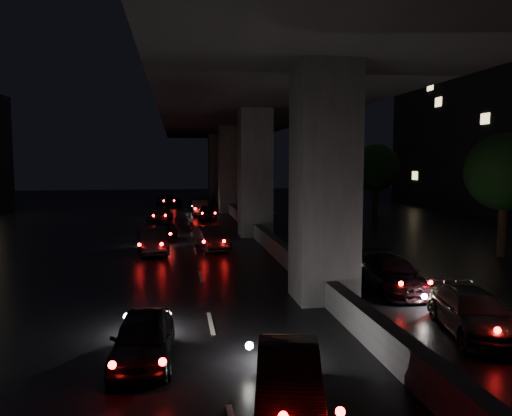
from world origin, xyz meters
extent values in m
plane|color=black|center=(0.00, 0.00, 0.00)|extent=(120.00, 120.00, 0.00)
cube|color=#363538|center=(0.00, -10.00, 4.00)|extent=(2.00, 2.00, 8.00)
cube|color=#363538|center=(0.00, 5.00, 4.00)|extent=(2.00, 2.00, 8.00)
cube|color=#363538|center=(0.00, 20.00, 4.00)|extent=(2.00, 2.00, 8.00)
cube|color=#363538|center=(0.00, 35.00, 4.00)|extent=(2.00, 2.00, 8.00)
cube|color=black|center=(0.00, 5.00, 8.75)|extent=(12.00, 80.00, 1.50)
cube|color=#363538|center=(-5.80, 5.00, 10.00)|extent=(0.40, 80.00, 1.00)
cube|color=#363538|center=(5.80, 5.00, 10.00)|extent=(0.40, 80.00, 1.00)
cube|color=#363538|center=(0.00, 5.00, 0.42)|extent=(0.45, 70.00, 0.85)
cube|color=black|center=(27.00, 20.00, 7.50)|extent=(12.00, 22.00, 15.00)
cylinder|color=black|center=(11.00, -4.00, 1.40)|extent=(0.44, 0.44, 2.80)
sphere|color=black|center=(11.00, -4.00, 4.22)|extent=(3.80, 3.80, 3.80)
cylinder|color=black|center=(11.00, 12.00, 1.40)|extent=(0.44, 0.44, 2.80)
sphere|color=black|center=(11.00, 12.00, 4.22)|extent=(3.80, 3.80, 3.80)
cylinder|color=black|center=(11.00, 28.00, 1.40)|extent=(0.44, 0.44, 2.80)
sphere|color=black|center=(11.00, 28.00, 4.22)|extent=(3.80, 3.80, 3.80)
cylinder|color=#2D2D33|center=(11.50, 18.00, 4.50)|extent=(0.18, 0.18, 9.00)
cube|color=#2D2D33|center=(10.40, 18.00, 8.90)|extent=(2.40, 0.10, 0.10)
sphere|color=orange|center=(9.30, 18.00, 8.70)|extent=(0.44, 0.44, 0.44)
imported|color=black|center=(-5.76, -14.61, 0.59)|extent=(1.51, 3.50, 1.18)
imported|color=black|center=(-2.84, -17.13, 0.57)|extent=(1.86, 3.62, 1.14)
imported|color=#5E5B51|center=(3.10, -13.97, 0.58)|extent=(2.33, 4.22, 1.16)
imported|color=black|center=(2.80, -9.33, 0.62)|extent=(1.93, 4.35, 1.24)
imported|color=black|center=(-6.21, -0.17, 0.63)|extent=(1.85, 3.97, 1.26)
imported|color=black|center=(-3.11, 0.33, 0.61)|extent=(1.92, 3.87, 1.22)
imported|color=black|center=(-5.75, 3.78, 0.53)|extent=(1.97, 3.32, 1.06)
imported|color=black|center=(-6.23, 13.60, 0.54)|extent=(2.17, 3.93, 1.08)
imported|color=black|center=(-2.48, 14.15, 0.60)|extent=(1.58, 3.58, 1.20)
imported|color=#59504D|center=(-2.85, 17.77, 0.65)|extent=(1.59, 4.02, 1.30)
imported|color=black|center=(-2.58, 23.35, 0.55)|extent=(2.00, 4.01, 1.09)
imported|color=black|center=(-5.70, 26.78, 0.63)|extent=(2.81, 4.84, 1.27)
camera|label=1|loc=(-4.94, -26.26, 4.73)|focal=35.00mm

